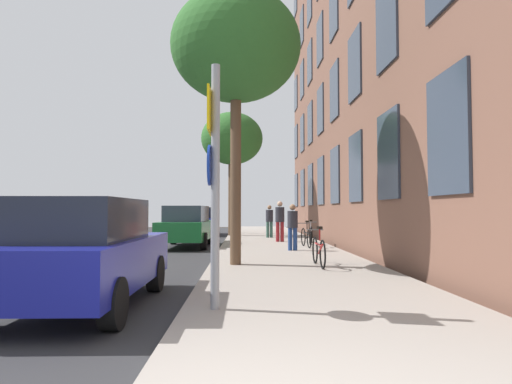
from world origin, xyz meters
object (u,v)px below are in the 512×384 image
(bicycle_0, at_px, (319,251))
(car_2, at_px, (200,221))
(tree_near, at_px, (236,48))
(pedestrian_1, at_px, (280,219))
(pedestrian_0, at_px, (293,224))
(car_0, at_px, (83,252))
(car_1, at_px, (187,226))
(pedestrian_2, at_px, (269,219))
(sign_post, at_px, (214,171))
(bicycle_2, at_px, (311,234))
(traffic_light, at_px, (234,194))
(tree_far, at_px, (232,140))
(bicycle_1, at_px, (306,237))

(bicycle_0, distance_m, car_2, 15.78)
(tree_near, distance_m, bicycle_0, 5.46)
(pedestrian_1, relative_size, car_2, 0.42)
(pedestrian_0, distance_m, car_0, 8.95)
(car_1, bearing_deg, car_2, 92.16)
(pedestrian_2, xyz_separation_m, car_2, (-3.81, 4.15, -0.19))
(pedestrian_1, relative_size, car_1, 0.39)
(sign_post, height_order, bicycle_0, sign_post)
(bicycle_2, distance_m, car_2, 9.71)
(tree_near, height_order, car_2, tree_near)
(pedestrian_2, bearing_deg, car_1, -130.00)
(pedestrian_0, bearing_deg, tree_near, -116.39)
(bicycle_0, distance_m, car_1, 7.95)
(traffic_light, height_order, tree_far, tree_far)
(tree_near, distance_m, car_2, 15.66)
(bicycle_1, xyz_separation_m, pedestrian_2, (-1.01, 5.57, 0.53))
(tree_far, bearing_deg, sign_post, -89.26)
(traffic_light, height_order, bicycle_2, traffic_light)
(pedestrian_1, xyz_separation_m, car_1, (-3.78, -1.33, -0.27))
(tree_far, relative_size, pedestrian_1, 3.84)
(bicycle_0, xyz_separation_m, pedestrian_2, (-0.53, 11.02, 0.54))
(tree_near, height_order, pedestrian_0, tree_near)
(traffic_light, xyz_separation_m, pedestrian_0, (2.21, -11.14, -1.43))
(bicycle_1, height_order, pedestrian_2, pedestrian_2)
(tree_far, bearing_deg, car_0, -95.92)
(tree_far, height_order, bicycle_2, tree_far)
(traffic_light, bearing_deg, bicycle_2, -68.47)
(tree_far, xyz_separation_m, bicycle_1, (2.93, -7.56, -4.79))
(tree_far, relative_size, bicycle_0, 3.85)
(sign_post, xyz_separation_m, bicycle_0, (2.21, 4.45, -1.50))
(tree_far, bearing_deg, tree_near, -88.01)
(bicycle_0, xyz_separation_m, bicycle_1, (0.49, 5.44, 0.00))
(tree_near, height_order, car_1, tree_near)
(pedestrian_1, xyz_separation_m, car_0, (-3.94, -12.03, -0.27))
(pedestrian_0, distance_m, pedestrian_1, 4.05)
(bicycle_2, bearing_deg, traffic_light, 111.53)
(tree_near, relative_size, tree_far, 1.03)
(bicycle_1, height_order, pedestrian_0, pedestrian_0)
(car_0, bearing_deg, tree_far, 84.08)
(sign_post, bearing_deg, bicycle_0, 63.55)
(bicycle_2, relative_size, pedestrian_2, 1.06)
(bicycle_2, bearing_deg, pedestrian_1, 134.17)
(tree_near, height_order, tree_far, tree_near)
(tree_near, relative_size, pedestrian_0, 4.45)
(sign_post, xyz_separation_m, pedestrian_0, (2.05, 8.57, -1.00))
(car_2, bearing_deg, car_0, -89.55)
(sign_post, bearing_deg, traffic_light, 90.45)
(tree_far, xyz_separation_m, car_2, (-1.90, 2.16, -4.45))
(car_1, height_order, car_2, same)
(pedestrian_0, height_order, pedestrian_1, pedestrian_1)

